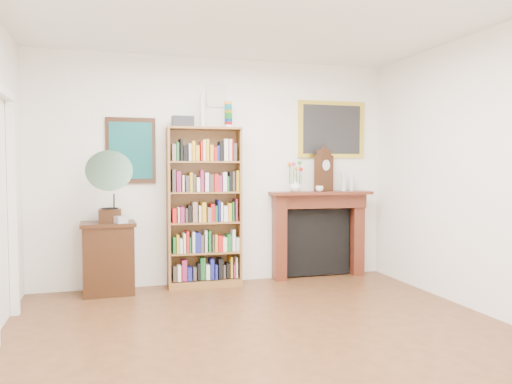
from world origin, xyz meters
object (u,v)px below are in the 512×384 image
(side_cabinet, at_px, (109,258))
(fireplace, at_px, (318,227))
(bottle_left, at_px, (344,182))
(teacup, at_px, (319,189))
(bookshelf, at_px, (205,198))
(mantel_clock, at_px, (324,171))
(flower_vase, at_px, (295,186))
(cd_stack, at_px, (121,220))
(gramophone, at_px, (109,182))
(bottle_right, at_px, (351,183))

(side_cabinet, bearing_deg, fireplace, 1.49)
(bottle_left, bearing_deg, side_cabinet, -177.96)
(teacup, bearing_deg, bookshelf, 177.34)
(mantel_clock, xyz_separation_m, flower_vase, (-0.40, -0.01, -0.19))
(side_cabinet, bearing_deg, flower_vase, 0.56)
(side_cabinet, height_order, teacup, teacup)
(teacup, xyz_separation_m, bottle_left, (0.40, 0.11, 0.08))
(side_cabinet, xyz_separation_m, cd_stack, (0.14, -0.15, 0.45))
(side_cabinet, relative_size, bottle_left, 3.44)
(flower_vase, bearing_deg, fireplace, 9.13)
(bookshelf, distance_m, teacup, 1.48)
(side_cabinet, bearing_deg, mantel_clock, 0.52)
(fireplace, xyz_separation_m, mantel_clock, (0.05, -0.04, 0.73))
(cd_stack, distance_m, bottle_left, 2.90)
(bookshelf, relative_size, teacup, 22.74)
(bookshelf, relative_size, bottle_left, 9.26)
(gramophone, xyz_separation_m, bottle_left, (2.98, 0.24, -0.03))
(flower_vase, distance_m, teacup, 0.31)
(bookshelf, height_order, teacup, bookshelf)
(mantel_clock, bearing_deg, side_cabinet, 157.91)
(side_cabinet, xyz_separation_m, gramophone, (0.02, -0.13, 0.87))
(bookshelf, bearing_deg, bottle_left, 5.24)
(bookshelf, distance_m, mantel_clock, 1.62)
(bottle_left, bearing_deg, fireplace, 174.45)
(side_cabinet, relative_size, teacup, 8.45)
(teacup, relative_size, bottle_right, 0.49)
(bookshelf, relative_size, flower_vase, 14.75)
(cd_stack, relative_size, mantel_clock, 0.22)
(bookshelf, bearing_deg, teacup, 1.17)
(fireplace, bearing_deg, side_cabinet, -173.35)
(bookshelf, distance_m, flower_vase, 1.19)
(fireplace, bearing_deg, flower_vase, -167.25)
(cd_stack, bearing_deg, bottle_right, 5.09)
(bookshelf, relative_size, bottle_right, 11.11)
(fireplace, relative_size, gramophone, 1.68)
(gramophone, bearing_deg, bottle_right, 4.17)
(bottle_left, bearing_deg, bookshelf, -178.59)
(flower_vase, bearing_deg, side_cabinet, -177.91)
(bookshelf, relative_size, cd_stack, 18.52)
(bookshelf, distance_m, bottle_right, 2.00)
(fireplace, xyz_separation_m, bottle_left, (0.34, -0.03, 0.59))
(bookshelf, relative_size, mantel_clock, 4.09)
(cd_stack, distance_m, bottle_right, 3.02)
(gramophone, bearing_deg, bookshelf, 9.32)
(teacup, height_order, bottle_right, bottle_right)
(cd_stack, height_order, bottle_right, bottle_right)
(side_cabinet, xyz_separation_m, mantel_clock, (2.71, 0.10, 0.99))
(gramophone, bearing_deg, fireplace, 5.42)
(cd_stack, bearing_deg, mantel_clock, 5.41)
(mantel_clock, xyz_separation_m, bottle_right, (0.41, 0.02, -0.16))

